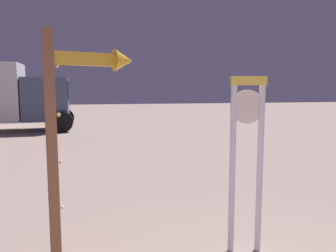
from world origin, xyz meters
The scene contains 2 objects.
standing_clock centered at (0.63, 2.69, 1.23)m, with size 0.41×0.15×2.03m.
arrow_sign centered at (-1.20, 2.90, 1.66)m, with size 0.97×0.44×2.49m.
Camera 1 is at (-1.00, -0.68, 1.89)m, focal length 34.76 mm.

